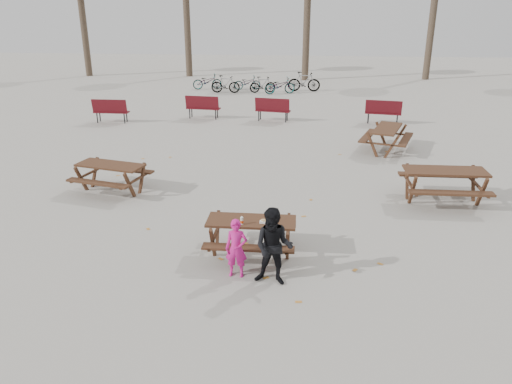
# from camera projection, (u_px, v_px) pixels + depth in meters

# --- Properties ---
(ground) EXTENTS (80.00, 80.00, 0.00)m
(ground) POSITION_uv_depth(u_px,v_px,m) (251.00, 254.00, 10.37)
(ground) COLOR gray
(ground) RESTS_ON ground
(main_picnic_table) EXTENTS (1.80, 1.45, 0.78)m
(main_picnic_table) POSITION_uv_depth(u_px,v_px,m) (251.00, 228.00, 10.16)
(main_picnic_table) COLOR #351F13
(main_picnic_table) RESTS_ON ground
(food_tray) EXTENTS (0.18, 0.11, 0.03)m
(food_tray) POSITION_uv_depth(u_px,v_px,m) (264.00, 222.00, 9.96)
(food_tray) COLOR white
(food_tray) RESTS_ON main_picnic_table
(bread_roll) EXTENTS (0.14, 0.06, 0.05)m
(bread_roll) POSITION_uv_depth(u_px,v_px,m) (264.00, 220.00, 9.94)
(bread_roll) COLOR tan
(bread_roll) RESTS_ON food_tray
(soda_bottle) EXTENTS (0.07, 0.07, 0.17)m
(soda_bottle) POSITION_uv_depth(u_px,v_px,m) (242.00, 221.00, 9.87)
(soda_bottle) COLOR silver
(soda_bottle) RESTS_ON main_picnic_table
(child) EXTENTS (0.43, 0.29, 1.15)m
(child) POSITION_uv_depth(u_px,v_px,m) (236.00, 248.00, 9.37)
(child) COLOR #CA197D
(child) RESTS_ON ground
(adult) EXTENTS (0.80, 0.66, 1.49)m
(adult) POSITION_uv_depth(u_px,v_px,m) (274.00, 247.00, 9.05)
(adult) COLOR black
(adult) RESTS_ON ground
(picnic_table_east) EXTENTS (2.07, 1.68, 0.88)m
(picnic_table_east) POSITION_uv_depth(u_px,v_px,m) (443.00, 186.00, 12.89)
(picnic_table_east) COLOR #351F13
(picnic_table_east) RESTS_ON ground
(picnic_table_north) EXTENTS (2.13, 1.87, 0.79)m
(picnic_table_north) POSITION_uv_depth(u_px,v_px,m) (112.00, 178.00, 13.62)
(picnic_table_north) COLOR #351F13
(picnic_table_north) RESTS_ON ground
(picnic_table_far) EXTENTS (2.09, 2.33, 0.83)m
(picnic_table_far) POSITION_uv_depth(u_px,v_px,m) (386.00, 139.00, 17.30)
(picnic_table_far) COLOR #351F13
(picnic_table_far) RESTS_ON ground
(park_bench_row) EXTENTS (13.17, 1.72, 1.03)m
(park_bench_row) POSITION_uv_depth(u_px,v_px,m) (242.00, 110.00, 21.56)
(park_bench_row) COLOR #5B1219
(park_bench_row) RESTS_ON ground
(bicycle_row) EXTENTS (7.52, 2.28, 1.11)m
(bicycle_row) POSITION_uv_depth(u_px,v_px,m) (257.00, 83.00, 28.64)
(bicycle_row) COLOR black
(bicycle_row) RESTS_ON ground
(fallen_leaves) EXTENTS (11.00, 11.00, 0.01)m
(fallen_leaves) POSITION_uv_depth(u_px,v_px,m) (281.00, 208.00, 12.65)
(fallen_leaves) COLOR #C07A2E
(fallen_leaves) RESTS_ON ground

